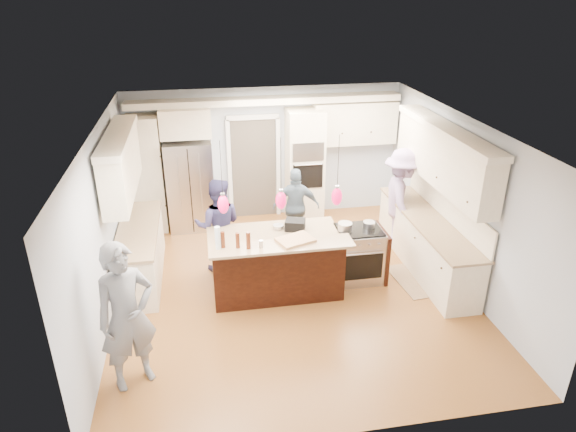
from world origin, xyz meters
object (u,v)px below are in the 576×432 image
at_px(kitchen_island, 276,262).
at_px(person_far_left, 218,226).
at_px(refrigerator, 191,185).
at_px(person_bar_end, 127,317).
at_px(island_range, 359,254).

distance_m(kitchen_island, person_far_left, 1.20).
bearing_deg(refrigerator, person_far_left, -75.89).
xyz_separation_m(refrigerator, person_bar_end, (-0.75, -4.36, 0.07)).
bearing_deg(kitchen_island, refrigerator, 116.89).
bearing_deg(island_range, person_bar_end, -151.60).
distance_m(kitchen_island, island_range, 1.41).
distance_m(island_range, person_far_left, 2.40).
distance_m(island_range, person_bar_end, 3.97).
height_order(kitchen_island, person_far_left, person_far_left).
xyz_separation_m(person_bar_end, person_far_left, (1.20, 2.57, -0.14)).
bearing_deg(island_range, person_far_left, 162.75).
xyz_separation_m(island_range, person_far_left, (-2.26, 0.70, 0.37)).
bearing_deg(person_bar_end, refrigerator, 53.25).
height_order(refrigerator, person_far_left, refrigerator).
relative_size(island_range, person_bar_end, 0.48).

